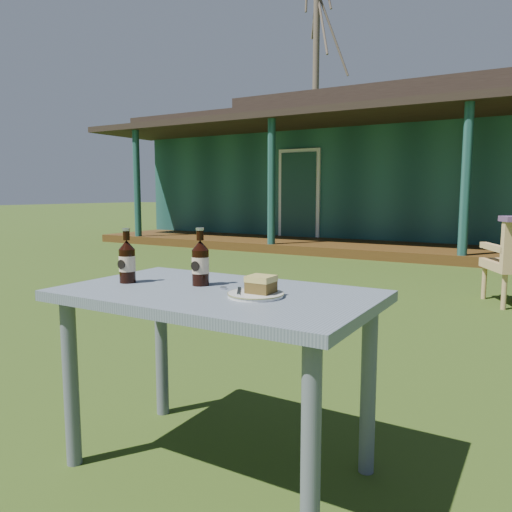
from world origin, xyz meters
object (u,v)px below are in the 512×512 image
Objects in this scene: cafe_table at (217,316)px; cola_bottle_near at (200,262)px; plate at (256,294)px; cola_bottle_far at (127,261)px; cake_slice at (261,284)px.

cola_bottle_near reaches higher than cafe_table.
cola_bottle_far reaches higher than plate.
cake_slice is at bearing 42.04° from plate.
cola_bottle_far is at bearing -173.70° from cafe_table.
cake_slice is (0.01, 0.01, 0.04)m from plate.
cafe_table is 13.04× the size of cake_slice.
cake_slice reaches higher than cafe_table.
cola_bottle_near reaches higher than cake_slice.
cola_bottle_near is at bearing 19.05° from cola_bottle_far.
plate is at bearing -6.65° from cafe_table.
cake_slice is 0.41× the size of cola_bottle_far.
cola_bottle_near reaches higher than plate.
cola_bottle_far is at bearing -176.56° from cake_slice.
cake_slice is (0.20, -0.01, 0.15)m from cafe_table.
cafe_table is at bearing -26.13° from cola_bottle_near.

